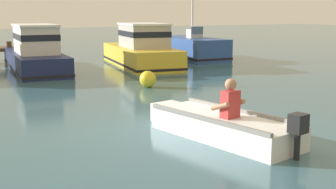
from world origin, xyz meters
The scene contains 6 objects.
ground_plane centered at (0.00, 0.00, 0.00)m, with size 120.00×120.00×0.00m, color #386070.
rowboat_with_person centered at (0.35, -0.91, 0.25)m, with size 1.75×3.71×1.19m.
moored_boat_navy centered at (-0.88, 10.98, 0.70)m, with size 2.16×6.64×1.92m.
moored_boat_yellow centered at (3.73, 10.55, 0.71)m, with size 2.95×6.50×1.92m.
moored_boat_blue centered at (7.19, 12.06, 0.54)m, with size 2.05×4.78×4.30m.
mooring_buoy centered at (1.54, 5.09, 0.27)m, with size 0.54×0.54×0.54m, color yellow.
Camera 1 is at (-4.41, -7.92, 2.42)m, focal length 47.79 mm.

